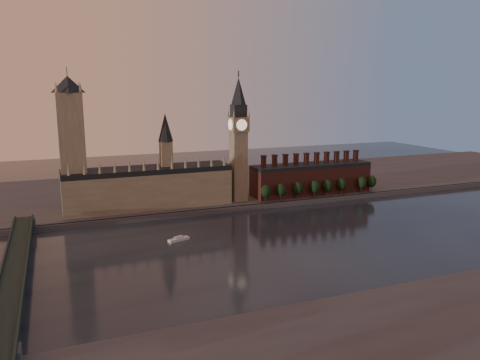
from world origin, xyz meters
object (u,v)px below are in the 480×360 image
at_px(big_ben, 239,138).
at_px(river_boat, 179,239).
at_px(westminster_bridge, 15,271).
at_px(victoria_tower, 72,141).

bearing_deg(big_ben, river_boat, -133.77).
xyz_separation_m(big_ben, westminster_bridge, (-165.00, -112.70, -49.39)).
relative_size(westminster_bridge, river_boat, 13.46).
height_order(victoria_tower, westminster_bridge, victoria_tower).
height_order(victoria_tower, river_boat, victoria_tower).
bearing_deg(big_ben, victoria_tower, 177.80).
bearing_deg(river_boat, westminster_bridge, -175.43).
relative_size(big_ben, westminster_bridge, 0.54).
xyz_separation_m(big_ben, river_boat, (-71.46, -74.59, -55.73)).
bearing_deg(westminster_bridge, river_boat, 22.17).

